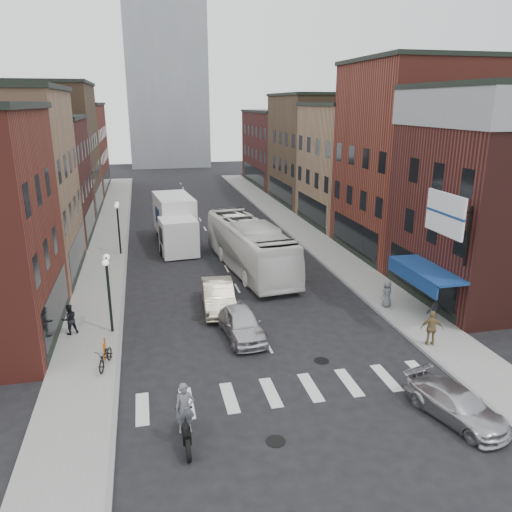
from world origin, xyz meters
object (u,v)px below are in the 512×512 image
(streetlamp_far, at_px, (118,218))
(box_truck, at_px, (175,222))
(curb_car, at_px, (456,404))
(ped_right_c, at_px, (387,294))
(parked_bicycle, at_px, (106,357))
(ped_left_solo, at_px, (69,319))
(ped_right_b, at_px, (432,328))
(streetlamp_near, at_px, (108,280))
(motorcycle_rider, at_px, (185,417))
(billboard_sign, at_px, (446,215))
(sedan_left_near, at_px, (241,323))
(ped_right_a, at_px, (434,307))
(transit_bus, at_px, (249,246))
(sedan_left_far, at_px, (218,296))
(bike_rack, at_px, (105,349))

(streetlamp_far, height_order, box_truck, streetlamp_far)
(curb_car, distance_m, ped_right_c, 10.37)
(curb_car, xyz_separation_m, parked_bicycle, (-12.83, 6.60, 0.02))
(ped_right_c, bearing_deg, ped_left_solo, -24.67)
(curb_car, xyz_separation_m, ped_left_solo, (-14.75, 10.38, 0.34))
(ped_right_b, bearing_deg, streetlamp_near, 2.95)
(box_truck, distance_m, ped_left_solo, 17.04)
(ped_left_solo, bearing_deg, motorcycle_rider, 95.43)
(billboard_sign, xyz_separation_m, sedan_left_near, (-9.65, 1.73, -5.38))
(parked_bicycle, relative_size, ped_right_a, 1.10)
(streetlamp_far, bearing_deg, transit_bus, -31.32)
(ped_left_solo, relative_size, ped_right_a, 0.97)
(streetlamp_far, distance_m, sedan_left_near, 17.13)
(streetlamp_near, bearing_deg, box_truck, 74.59)
(streetlamp_far, height_order, curb_car, streetlamp_far)
(box_truck, xyz_separation_m, sedan_left_near, (1.94, -17.70, -1.19))
(curb_car, height_order, ped_right_b, ped_right_b)
(box_truck, height_order, curb_car, box_truck)
(ped_left_solo, height_order, ped_right_a, ped_right_a)
(streetlamp_far, height_order, sedan_left_far, streetlamp_far)
(bike_rack, distance_m, parked_bicycle, 0.91)
(box_truck, bearing_deg, ped_right_c, -62.06)
(streetlamp_near, bearing_deg, ped_right_c, -0.42)
(bike_rack, distance_m, box_truck, 19.24)
(billboard_sign, xyz_separation_m, transit_bus, (-7.03, 12.05, -4.40))
(curb_car, bearing_deg, box_truck, 91.16)
(transit_bus, bearing_deg, sedan_left_far, -122.59)
(streetlamp_far, relative_size, transit_bus, 0.33)
(bike_rack, height_order, transit_bus, transit_bus)
(billboard_sign, height_order, transit_bus, billboard_sign)
(ped_left_solo, bearing_deg, ped_right_c, 157.73)
(sedan_left_near, xyz_separation_m, ped_left_solo, (-8.35, 1.94, 0.18))
(sedan_left_far, distance_m, ped_right_b, 11.51)
(ped_left_solo, distance_m, ped_right_c, 17.10)
(sedan_left_near, xyz_separation_m, ped_right_b, (8.58, -3.17, 0.28))
(sedan_left_far, bearing_deg, sedan_left_near, -77.30)
(billboard_sign, distance_m, curb_car, 9.28)
(box_truck, bearing_deg, bike_rack, -109.57)
(bike_rack, relative_size, ped_left_solo, 0.51)
(curb_car, bearing_deg, ped_left_solo, 128.33)
(billboard_sign, height_order, ped_right_b, billboard_sign)
(motorcycle_rider, relative_size, ped_right_c, 1.57)
(transit_bus, height_order, ped_right_b, transit_bus)
(ped_right_b, bearing_deg, billboard_sign, -105.31)
(transit_bus, distance_m, ped_left_solo, 13.83)
(ped_right_a, height_order, ped_right_c, ped_right_a)
(sedan_left_far, xyz_separation_m, parked_bicycle, (-5.84, -5.61, -0.18))
(transit_bus, distance_m, parked_bicycle, 15.20)
(transit_bus, height_order, ped_right_a, transit_bus)
(parked_bicycle, bearing_deg, ped_right_a, 16.28)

